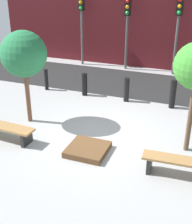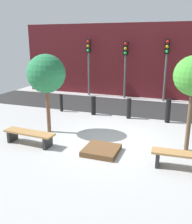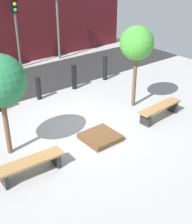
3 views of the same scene
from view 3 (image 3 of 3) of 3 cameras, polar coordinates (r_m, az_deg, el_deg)
name	(u,v)px [view 3 (image 3 of 3)]	position (r m, az deg, el deg)	size (l,w,h in m)	color
ground_plane	(82,127)	(10.44, -2.59, -2.77)	(18.00, 18.00, 0.00)	#A0A0A0
road_strip	(18,84)	(14.24, -14.14, 4.95)	(18.00, 3.40, 0.01)	#262626
bench_left	(30,164)	(8.36, -11.89, -9.34)	(1.84, 0.55, 0.45)	black
bench_right	(160,109)	(11.06, 11.60, 0.50)	(1.88, 0.51, 0.48)	black
planter_bed	(100,137)	(9.74, 0.81, -4.60)	(1.06, 1.05, 0.17)	brown
tree_behind_left_bench	(0,81)	(8.52, -17.22, 5.38)	(1.41, 1.41, 2.95)	brown
tree_behind_right_bench	(137,44)	(11.15, 7.45, 12.26)	(1.20, 1.20, 3.00)	brown
bollard_center	(39,88)	(12.44, -10.45, 4.26)	(0.20, 0.20, 0.90)	black
bollard_right	(74,77)	(13.22, -4.02, 6.36)	(0.21, 0.21, 1.03)	black
bollard_far_right	(105,68)	(14.18, 1.66, 7.98)	(0.21, 0.21, 1.06)	black
traffic_light_mid_east	(16,19)	(15.79, -14.49, 16.18)	(0.28, 0.27, 3.46)	#515151
traffic_light_east	(57,8)	(16.83, -7.11, 18.33)	(0.28, 0.27, 3.85)	#5C5C5C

